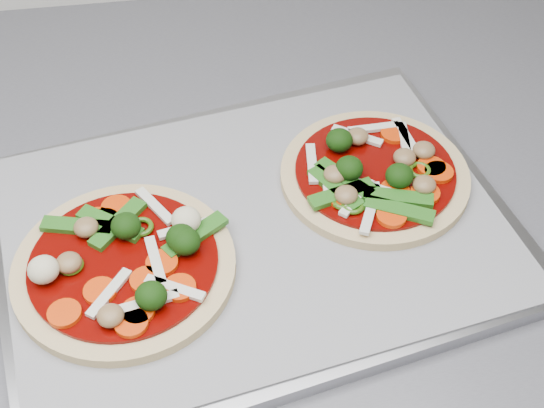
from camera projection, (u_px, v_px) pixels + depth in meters
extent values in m
cube|color=#96969B|center=(254.00, 231.00, 0.63)|extent=(0.47, 0.39, 0.01)
cube|color=gray|center=(254.00, 224.00, 0.63)|extent=(0.45, 0.36, 0.00)
cylinder|color=#D5B27A|center=(124.00, 268.00, 0.59)|extent=(0.22, 0.22, 0.01)
cylinder|color=#600800|center=(123.00, 262.00, 0.59)|extent=(0.18, 0.18, 0.00)
ellipsoid|color=brown|center=(110.00, 316.00, 0.54)|extent=(0.03, 0.03, 0.01)
cube|color=silver|center=(147.00, 303.00, 0.55)|extent=(0.05, 0.02, 0.00)
ellipsoid|color=beige|center=(43.00, 270.00, 0.57)|extent=(0.02, 0.02, 0.02)
cube|color=silver|center=(175.00, 288.00, 0.56)|extent=(0.05, 0.03, 0.00)
ellipsoid|color=beige|center=(186.00, 220.00, 0.60)|extent=(0.03, 0.03, 0.02)
cylinder|color=#DD3900|center=(104.00, 221.00, 0.61)|extent=(0.03, 0.03, 0.00)
cube|color=#2F6C1C|center=(118.00, 224.00, 0.61)|extent=(0.05, 0.05, 0.00)
cube|color=#2F6C1C|center=(195.00, 235.00, 0.60)|extent=(0.06, 0.04, 0.00)
cube|color=#2F6C1C|center=(77.00, 226.00, 0.61)|extent=(0.06, 0.03, 0.00)
cylinder|color=#DD3900|center=(138.00, 311.00, 0.55)|extent=(0.04, 0.04, 0.00)
cylinder|color=#DD3900|center=(180.00, 288.00, 0.56)|extent=(0.03, 0.03, 0.00)
cylinder|color=#DD3900|center=(97.00, 220.00, 0.61)|extent=(0.03, 0.03, 0.00)
ellipsoid|color=#15350C|center=(126.00, 226.00, 0.60)|extent=(0.03, 0.03, 0.02)
ellipsoid|color=brown|center=(69.00, 263.00, 0.58)|extent=(0.03, 0.03, 0.01)
cube|color=silver|center=(155.00, 206.00, 0.62)|extent=(0.03, 0.05, 0.00)
ellipsoid|color=#15350C|center=(185.00, 241.00, 0.59)|extent=(0.03, 0.03, 0.02)
cube|color=silver|center=(155.00, 260.00, 0.58)|extent=(0.02, 0.05, 0.00)
ellipsoid|color=#15350C|center=(151.00, 296.00, 0.55)|extent=(0.03, 0.03, 0.02)
cylinder|color=#DD3900|center=(64.00, 313.00, 0.55)|extent=(0.04, 0.04, 0.00)
cylinder|color=#DD3900|center=(146.00, 280.00, 0.57)|extent=(0.03, 0.03, 0.00)
cylinder|color=#DD3900|center=(100.00, 291.00, 0.56)|extent=(0.03, 0.03, 0.00)
ellipsoid|color=#15350C|center=(181.00, 238.00, 0.59)|extent=(0.03, 0.03, 0.02)
cube|color=silver|center=(109.00, 293.00, 0.56)|extent=(0.03, 0.04, 0.00)
cylinder|color=#DD3900|center=(116.00, 207.00, 0.62)|extent=(0.03, 0.03, 0.00)
torus|color=#2D550E|center=(141.00, 227.00, 0.61)|extent=(0.02, 0.02, 0.00)
cube|color=silver|center=(187.00, 227.00, 0.60)|extent=(0.05, 0.02, 0.00)
cylinder|color=#DD3900|center=(131.00, 323.00, 0.54)|extent=(0.03, 0.03, 0.00)
cylinder|color=#DD3900|center=(162.00, 263.00, 0.58)|extent=(0.03, 0.03, 0.00)
torus|color=#2D550E|center=(71.00, 265.00, 0.58)|extent=(0.02, 0.02, 0.00)
cube|color=#2F6C1C|center=(110.00, 224.00, 0.61)|extent=(0.06, 0.05, 0.00)
ellipsoid|color=brown|center=(86.00, 227.00, 0.60)|extent=(0.03, 0.03, 0.01)
cylinder|color=#D5B27A|center=(375.00, 176.00, 0.66)|extent=(0.19, 0.19, 0.01)
cylinder|color=#600800|center=(375.00, 171.00, 0.66)|extent=(0.16, 0.16, 0.00)
cube|color=#2F6C1C|center=(398.00, 197.00, 0.63)|extent=(0.06, 0.03, 0.00)
cube|color=silver|center=(357.00, 136.00, 0.68)|extent=(0.04, 0.03, 0.00)
cylinder|color=#DD3900|center=(431.00, 167.00, 0.65)|extent=(0.03, 0.03, 0.00)
cube|color=silver|center=(363.00, 185.00, 0.64)|extent=(0.04, 0.03, 0.00)
cube|color=silver|center=(351.00, 188.00, 0.64)|extent=(0.05, 0.01, 0.00)
cylinder|color=#DD3900|center=(395.00, 191.00, 0.63)|extent=(0.04, 0.04, 0.00)
cube|color=silver|center=(370.00, 212.00, 0.62)|extent=(0.03, 0.05, 0.00)
ellipsoid|color=brown|center=(424.00, 185.00, 0.63)|extent=(0.03, 0.03, 0.01)
cube|color=silver|center=(312.00, 163.00, 0.66)|extent=(0.01, 0.05, 0.00)
torus|color=#2D550E|center=(353.00, 205.00, 0.62)|extent=(0.03, 0.03, 0.00)
cube|color=silver|center=(357.00, 198.00, 0.63)|extent=(0.04, 0.04, 0.00)
ellipsoid|color=brown|center=(357.00, 136.00, 0.67)|extent=(0.03, 0.03, 0.01)
ellipsoid|color=#15350C|center=(349.00, 168.00, 0.64)|extent=(0.03, 0.03, 0.02)
ellipsoid|color=brown|center=(335.00, 174.00, 0.64)|extent=(0.02, 0.02, 0.01)
cube|color=#2F6C1C|center=(336.00, 188.00, 0.64)|extent=(0.04, 0.06, 0.00)
cube|color=#2F6C1C|center=(344.00, 179.00, 0.64)|extent=(0.05, 0.06, 0.00)
cube|color=silver|center=(406.00, 136.00, 0.68)|extent=(0.01, 0.05, 0.00)
cube|color=silver|center=(405.00, 141.00, 0.68)|extent=(0.02, 0.05, 0.00)
ellipsoid|color=brown|center=(424.00, 150.00, 0.66)|extent=(0.03, 0.03, 0.01)
cylinder|color=#DD3900|center=(394.00, 134.00, 0.68)|extent=(0.03, 0.03, 0.00)
cube|color=#2F6C1C|center=(399.00, 210.00, 0.62)|extent=(0.06, 0.04, 0.00)
torus|color=#2D550E|center=(343.00, 201.00, 0.63)|extent=(0.03, 0.03, 0.00)
cube|color=silver|center=(374.00, 128.00, 0.69)|extent=(0.05, 0.01, 0.00)
cylinder|color=#DD3900|center=(341.00, 197.00, 0.63)|extent=(0.03, 0.03, 0.00)
ellipsoid|color=brown|center=(405.00, 157.00, 0.66)|extent=(0.02, 0.02, 0.01)
ellipsoid|color=#15350C|center=(399.00, 176.00, 0.64)|extent=(0.03, 0.03, 0.02)
cylinder|color=#DD3900|center=(439.00, 172.00, 0.65)|extent=(0.03, 0.03, 0.00)
cylinder|color=#DD3900|center=(425.00, 193.00, 0.63)|extent=(0.03, 0.03, 0.00)
cylinder|color=#DD3900|center=(392.00, 216.00, 0.62)|extent=(0.03, 0.03, 0.00)
ellipsoid|color=brown|center=(346.00, 195.00, 0.63)|extent=(0.02, 0.02, 0.01)
cube|color=#2F6C1C|center=(342.00, 194.00, 0.63)|extent=(0.06, 0.03, 0.00)
torus|color=#2D550E|center=(419.00, 170.00, 0.65)|extent=(0.03, 0.03, 0.00)
ellipsoid|color=#15350C|center=(339.00, 140.00, 0.67)|extent=(0.02, 0.02, 0.02)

